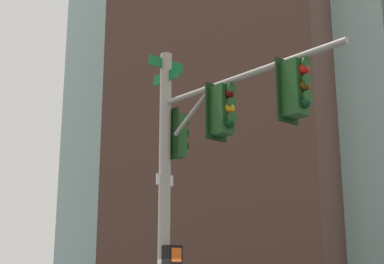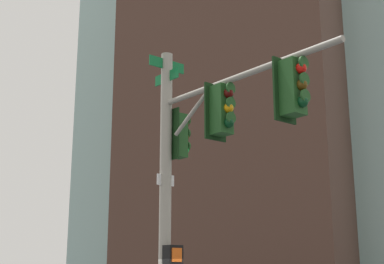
# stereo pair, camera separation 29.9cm
# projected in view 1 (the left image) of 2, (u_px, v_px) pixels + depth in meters

# --- Properties ---
(signal_pole_assembly) EXTENTS (2.80, 4.61, 7.09)m
(signal_pole_assembly) POSITION_uv_depth(u_px,v_px,m) (197.00, 158.00, 11.40)
(signal_pole_assembly) COLOR #9E998C
(signal_pole_assembly) RESTS_ON ground_plane
(building_brick_nearside) EXTENTS (24.64, 15.41, 37.04)m
(building_brick_nearside) POSITION_uv_depth(u_px,v_px,m) (248.00, 84.00, 50.00)
(building_brick_nearside) COLOR #4C3328
(building_brick_nearside) RESTS_ON ground_plane
(building_brick_midblock) EXTENTS (20.58, 15.95, 30.16)m
(building_brick_midblock) POSITION_uv_depth(u_px,v_px,m) (242.00, 155.00, 63.81)
(building_brick_midblock) COLOR brown
(building_brick_midblock) RESTS_ON ground_plane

